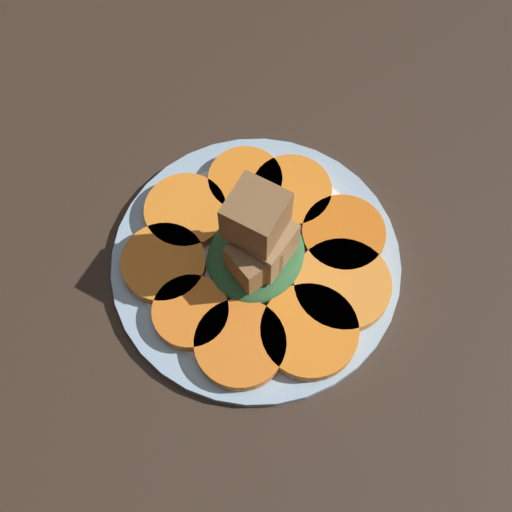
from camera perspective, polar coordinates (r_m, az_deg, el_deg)
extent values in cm
cube|color=#38281E|center=(71.71, 0.00, -1.02)|extent=(120.00, 120.00, 2.00)
cylinder|color=#99B7D1|center=(70.33, 0.00, -0.54)|extent=(28.50, 28.50, 1.00)
cylinder|color=white|center=(70.29, 0.00, -0.52)|extent=(22.80, 22.80, 1.00)
cylinder|color=orange|center=(72.52, 2.99, 5.10)|extent=(8.10, 8.10, 1.36)
cylinder|color=orange|center=(73.11, -0.86, 6.03)|extent=(7.58, 7.58, 1.36)
cylinder|color=orange|center=(71.71, -5.65, 3.54)|extent=(8.23, 8.23, 1.36)
cylinder|color=orange|center=(69.48, -7.40, -0.60)|extent=(8.21, 8.21, 1.36)
cylinder|color=orange|center=(67.31, -5.25, -4.53)|extent=(7.23, 7.23, 1.36)
cylinder|color=orange|center=(66.07, -1.27, -7.07)|extent=(8.52, 8.52, 1.36)
cylinder|color=orange|center=(66.61, 4.29, -6.05)|extent=(9.17, 9.17, 1.36)
cylinder|color=orange|center=(68.51, 6.91, -2.34)|extent=(9.35, 9.35, 1.36)
cylinder|color=orange|center=(70.76, 7.01, 1.74)|extent=(8.24, 8.24, 1.36)
ellipsoid|color=#2D6033|center=(68.70, 0.00, 0.06)|extent=(10.27, 9.24, 2.38)
cube|color=olive|center=(65.06, -0.25, -0.35)|extent=(5.17, 5.17, 3.88)
cube|color=#9E754C|center=(65.80, 0.12, 0.98)|extent=(5.23, 5.23, 3.78)
cube|color=#9E754C|center=(65.26, 0.57, 0.91)|extent=(5.34, 5.34, 4.71)
cube|color=olive|center=(62.64, 0.30, 3.06)|extent=(4.59, 4.59, 3.84)
cube|color=brown|center=(61.22, 0.26, 3.12)|extent=(4.93, 4.93, 4.71)
cube|color=silver|center=(69.60, 3.72, -0.55)|extent=(10.75, 5.77, 0.40)
cube|color=silver|center=(67.29, 3.74, -5.51)|extent=(2.22, 2.67, 0.40)
cube|color=silver|center=(66.46, 4.61, -7.90)|extent=(4.18, 2.16, 0.40)
cube|color=silver|center=(66.42, 4.04, -7.90)|extent=(4.18, 2.16, 0.40)
cube|color=silver|center=(66.38, 3.45, -7.89)|extent=(4.18, 2.16, 0.40)
cube|color=silver|center=(66.35, 2.87, -7.88)|extent=(4.18, 2.16, 0.40)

